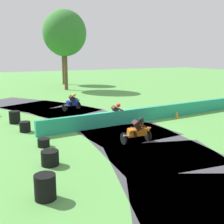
{
  "coord_description": "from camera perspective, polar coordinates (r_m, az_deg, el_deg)",
  "views": [
    {
      "loc": [
        -7.92,
        -15.05,
        4.39
      ],
      "look_at": [
        -0.03,
        -0.11,
        0.9
      ],
      "focal_mm": 44.77,
      "sensor_mm": 36.0,
      "label": 1
    }
  ],
  "objects": [
    {
      "name": "ground_plane",
      "position": [
        17.57,
        -0.08,
        -2.8
      ],
      "size": [
        120.0,
        120.0,
        0.0
      ],
      "primitive_type": "plane",
      "color": "#569947"
    },
    {
      "name": "track_asphalt",
      "position": [
        16.92,
        -4.09,
        -3.39
      ],
      "size": [
        10.63,
        31.03,
        0.01
      ],
      "color": "#3D3D42",
      "rests_on": "ground"
    },
    {
      "name": "safety_barrier",
      "position": [
        20.4,
        11.94,
        0.28
      ],
      "size": [
        19.52,
        1.4,
        0.9
      ],
      "primitive_type": "cube",
      "rotation": [
        0.0,
        0.0,
        -1.51
      ],
      "color": "#239375",
      "rests_on": "ground"
    },
    {
      "name": "motorcycle_lead_orange",
      "position": [
        14.09,
        5.41,
        -3.8
      ],
      "size": [
        1.7,
        0.84,
        1.43
      ],
      "color": "black",
      "rests_on": "ground"
    },
    {
      "name": "motorcycle_chase_white",
      "position": [
        17.74,
        1.0,
        -0.47
      ],
      "size": [
        1.68,
        0.76,
        1.42
      ],
      "color": "black",
      "rests_on": "ground"
    },
    {
      "name": "motorcycle_trailing_blue",
      "position": [
        22.59,
        -8.01,
        2.02
      ],
      "size": [
        1.72,
        1.19,
        1.43
      ],
      "color": "black",
      "rests_on": "ground"
    },
    {
      "name": "tire_stack_near",
      "position": [
        9.11,
        -13.49,
        -14.66
      ],
      "size": [
        0.67,
        0.67,
        0.8
      ],
      "color": "black",
      "rests_on": "ground"
    },
    {
      "name": "tire_stack_mid_a",
      "position": [
        11.67,
        -12.54,
        -9.15
      ],
      "size": [
        0.72,
        0.72,
        0.6
      ],
      "color": "black",
      "rests_on": "ground"
    },
    {
      "name": "tire_stack_mid_b",
      "position": [
        14.01,
        -13.79,
        -6.09
      ],
      "size": [
        0.58,
        0.58,
        0.4
      ],
      "color": "black",
      "rests_on": "ground"
    },
    {
      "name": "tire_stack_far",
      "position": [
        16.9,
        -17.34,
        -2.88
      ],
      "size": [
        0.62,
        0.62,
        0.6
      ],
      "color": "black",
      "rests_on": "ground"
    },
    {
      "name": "tire_stack_extra_a",
      "position": [
        19.16,
        -19.26,
        -1.02
      ],
      "size": [
        0.7,
        0.7,
        0.8
      ],
      "color": "black",
      "rests_on": "ground"
    },
    {
      "name": "traffic_cone",
      "position": [
        20.06,
        13.12,
        -0.64
      ],
      "size": [
        0.28,
        0.28,
        0.44
      ],
      "primitive_type": "cone",
      "color": "orange",
      "rests_on": "ground"
    },
    {
      "name": "tree_far_left",
      "position": [
        42.54,
        -10.05,
        14.04
      ],
      "size": [
        4.14,
        4.14,
        8.5
      ],
      "color": "brown",
      "rests_on": "ground"
    },
    {
      "name": "tree_far_right",
      "position": [
        35.77,
        -9.66,
        15.58
      ],
      "size": [
        5.3,
        5.3,
        9.73
      ],
      "color": "brown",
      "rests_on": "ground"
    }
  ]
}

